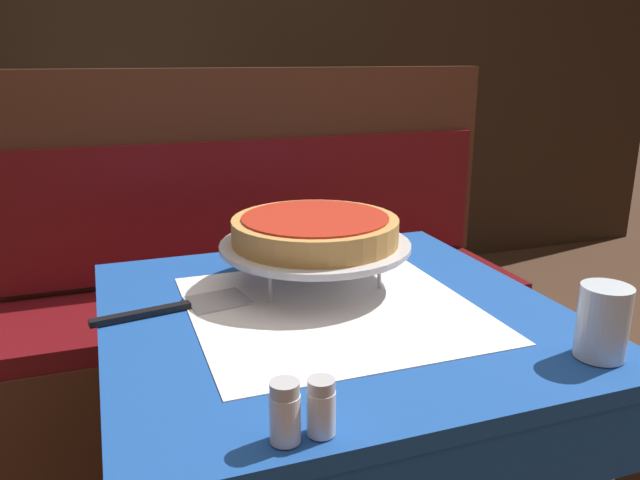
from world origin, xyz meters
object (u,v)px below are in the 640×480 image
pizza_server (181,307)px  condiment_caddy (125,164)px  booth_bench (269,327)px  dining_table_front (332,353)px  deep_dish_pizza (315,229)px  pizza_pan_stand (315,247)px  pepper_shaker (321,407)px  napkin_holder (323,229)px  water_glass_near (603,322)px  dining_table_rear (135,201)px  salt_shaker (285,412)px

pizza_server → condiment_caddy: 1.54m
booth_bench → dining_table_front: bearing=-95.6°
deep_dish_pizza → condiment_caddy: (-0.31, 1.49, -0.08)m
dining_table_front → pizza_pan_stand: pizza_pan_stand is taller
booth_bench → pepper_shaker: booth_bench is taller
pizza_pan_stand → napkin_holder: bearing=66.4°
pizza_pan_stand → pizza_server: 0.31m
pizza_pan_stand → deep_dish_pizza: deep_dish_pizza is taller
napkin_holder → condiment_caddy: 1.31m
deep_dish_pizza → pizza_pan_stand: bearing=180.0°
water_glass_near → pizza_server: bearing=145.1°
booth_bench → pizza_server: bearing=-117.1°
dining_table_front → water_glass_near: water_glass_near is taller
dining_table_rear → deep_dish_pizza: size_ratio=2.25×
booth_bench → pepper_shaker: (-0.24, -1.18, 0.43)m
pepper_shaker → napkin_holder: bearing=69.8°
dining_table_rear → napkin_holder: napkin_holder is taller
water_glass_near → condiment_caddy: condiment_caddy is taller
pizza_server → dining_table_rear: bearing=89.7°
water_glass_near → condiment_caddy: bearing=108.0°
dining_table_rear → pizza_pan_stand: 1.52m
deep_dish_pizza → pizza_server: deep_dish_pizza is taller
dining_table_front → booth_bench: 0.85m
dining_table_front → napkin_holder: size_ratio=8.73×
pepper_shaker → napkin_holder: napkin_holder is taller
water_glass_near → condiment_caddy: size_ratio=0.76×
dining_table_rear → water_glass_near: (0.61, -1.95, 0.17)m
deep_dish_pizza → pepper_shaker: 0.56m
dining_table_rear → pepper_shaker: bearing=-86.9°
pizza_pan_stand → pepper_shaker: (-0.18, -0.53, -0.05)m
dining_table_rear → condiment_caddy: (-0.03, 0.02, 0.15)m
condiment_caddy → dining_table_rear: bearing=-33.2°
pizza_server → dining_table_front: bearing=-18.3°
deep_dish_pizza → water_glass_near: size_ratio=2.88×
pizza_pan_stand → pizza_server: pizza_pan_stand is taller
pepper_shaker → water_glass_near: bearing=5.7°
dining_table_rear → water_glass_near: bearing=-72.6°
booth_bench → napkin_holder: booth_bench is taller
salt_shaker → dining_table_front: bearing=61.3°
booth_bench → napkin_holder: (0.05, -0.40, 0.44)m
booth_bench → water_glass_near: size_ratio=13.82×
salt_shaker → condiment_caddy: size_ratio=0.52×
booth_bench → pepper_shaker: 1.28m
dining_table_front → salt_shaker: (-0.21, -0.39, 0.14)m
booth_bench → condiment_caddy: booth_bench is taller
dining_table_rear → deep_dish_pizza: bearing=-79.1°
pizza_pan_stand → water_glass_near: water_glass_near is taller
dining_table_rear → napkin_holder: 1.29m
pizza_server → pepper_shaker: bearing=-76.5°
booth_bench → napkin_holder: size_ratio=16.89×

